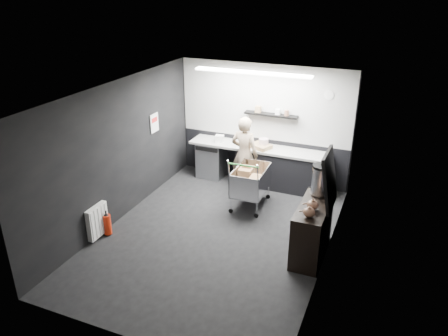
% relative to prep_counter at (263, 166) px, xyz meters
% --- Properties ---
extents(floor, '(5.50, 5.50, 0.00)m').
position_rel_prep_counter_xyz_m(floor, '(-0.14, -2.42, -0.46)').
color(floor, black).
rests_on(floor, ground).
extents(ceiling, '(5.50, 5.50, 0.00)m').
position_rel_prep_counter_xyz_m(ceiling, '(-0.14, -2.42, 2.24)').
color(ceiling, white).
rests_on(ceiling, wall_back).
extents(wall_back, '(5.50, 0.00, 5.50)m').
position_rel_prep_counter_xyz_m(wall_back, '(-0.14, 0.33, 0.89)').
color(wall_back, black).
rests_on(wall_back, floor).
extents(wall_front, '(5.50, 0.00, 5.50)m').
position_rel_prep_counter_xyz_m(wall_front, '(-0.14, -5.17, 0.89)').
color(wall_front, black).
rests_on(wall_front, floor).
extents(wall_left, '(0.00, 5.50, 5.50)m').
position_rel_prep_counter_xyz_m(wall_left, '(-2.14, -2.42, 0.89)').
color(wall_left, black).
rests_on(wall_left, floor).
extents(wall_right, '(0.00, 5.50, 5.50)m').
position_rel_prep_counter_xyz_m(wall_right, '(1.86, -2.42, 0.89)').
color(wall_right, black).
rests_on(wall_right, floor).
extents(kitchen_wall_panel, '(3.95, 0.02, 1.70)m').
position_rel_prep_counter_xyz_m(kitchen_wall_panel, '(-0.14, 0.31, 1.39)').
color(kitchen_wall_panel, silver).
rests_on(kitchen_wall_panel, wall_back).
extents(dado_panel, '(3.95, 0.02, 1.00)m').
position_rel_prep_counter_xyz_m(dado_panel, '(-0.14, 0.31, 0.04)').
color(dado_panel, black).
rests_on(dado_panel, wall_back).
extents(floating_shelf, '(1.20, 0.22, 0.04)m').
position_rel_prep_counter_xyz_m(floating_shelf, '(0.06, 0.20, 1.16)').
color(floating_shelf, black).
rests_on(floating_shelf, wall_back).
extents(wall_clock, '(0.20, 0.03, 0.20)m').
position_rel_prep_counter_xyz_m(wall_clock, '(1.26, 0.30, 1.69)').
color(wall_clock, white).
rests_on(wall_clock, wall_back).
extents(poster, '(0.02, 0.30, 0.40)m').
position_rel_prep_counter_xyz_m(poster, '(-2.12, -1.12, 1.09)').
color(poster, white).
rests_on(poster, wall_left).
extents(poster_red_band, '(0.02, 0.22, 0.10)m').
position_rel_prep_counter_xyz_m(poster_red_band, '(-2.11, -1.12, 1.16)').
color(poster_red_band, red).
rests_on(poster_red_band, poster).
extents(radiator, '(0.10, 0.50, 0.60)m').
position_rel_prep_counter_xyz_m(radiator, '(-2.08, -3.32, -0.11)').
color(radiator, white).
rests_on(radiator, wall_left).
extents(ceiling_strip, '(2.40, 0.20, 0.04)m').
position_rel_prep_counter_xyz_m(ceiling_strip, '(-0.14, -0.57, 2.21)').
color(ceiling_strip, white).
rests_on(ceiling_strip, ceiling).
extents(prep_counter, '(3.20, 0.61, 0.90)m').
position_rel_prep_counter_xyz_m(prep_counter, '(0.00, 0.00, 0.00)').
color(prep_counter, black).
rests_on(prep_counter, floor).
extents(person, '(0.67, 0.47, 1.71)m').
position_rel_prep_counter_xyz_m(person, '(-0.30, -0.45, 0.40)').
color(person, beige).
rests_on(person, floor).
extents(shopping_cart, '(0.65, 1.04, 1.14)m').
position_rel_prep_counter_xyz_m(shopping_cart, '(0.06, -1.08, 0.09)').
color(shopping_cart, silver).
rests_on(shopping_cart, floor).
extents(sideboard, '(0.54, 1.26, 1.89)m').
position_rel_prep_counter_xyz_m(sideboard, '(1.62, -2.29, 0.14)').
color(sideboard, black).
rests_on(sideboard, floor).
extents(fire_extinguisher, '(0.15, 0.15, 0.48)m').
position_rel_prep_counter_xyz_m(fire_extinguisher, '(-1.99, -3.17, -0.22)').
color(fire_extinguisher, red).
rests_on(fire_extinguisher, floor).
extents(cardboard_box, '(0.54, 0.48, 0.09)m').
position_rel_prep_counter_xyz_m(cardboard_box, '(-0.07, -0.05, 0.49)').
color(cardboard_box, '#9C7E53').
rests_on(cardboard_box, prep_counter).
extents(pink_tub, '(0.21, 0.21, 0.21)m').
position_rel_prep_counter_xyz_m(pink_tub, '(-0.02, 0.00, 0.55)').
color(pink_tub, beige).
rests_on(pink_tub, prep_counter).
extents(white_container, '(0.21, 0.18, 0.17)m').
position_rel_prep_counter_xyz_m(white_container, '(-1.07, -0.05, 0.53)').
color(white_container, white).
rests_on(white_container, prep_counter).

